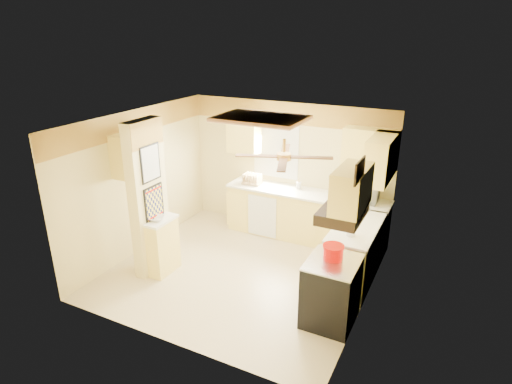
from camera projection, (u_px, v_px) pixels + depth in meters
The scene contains 34 objects.
floor at pixel (241, 272), 7.04m from camera, with size 4.00×4.00×0.00m, color #CDB98E.
ceiling at pixel (239, 121), 6.14m from camera, with size 4.00×4.00×0.00m, color white.
wall_back at pixel (288, 168), 8.18m from camera, with size 4.00×4.00×0.00m, color beige.
wall_front at pixel (163, 256), 5.00m from camera, with size 4.00×4.00×0.00m, color beige.
wall_left at pixel (140, 182), 7.43m from camera, with size 3.80×3.80×0.00m, color beige.
wall_right at pixel (371, 227), 5.75m from camera, with size 3.80×3.80×0.00m, color beige.
wallpaper_border at pixel (289, 113), 7.78m from camera, with size 4.00×0.02×0.40m, color #F8C749.
partition_column at pixel (148, 199), 6.70m from camera, with size 0.20×0.70×2.50m, color beige.
partition_ledge at pixel (163, 247), 6.89m from camera, with size 0.25×0.55×0.90m, color #FFE27A.
ledge_top at pixel (161, 221), 6.72m from camera, with size 0.28×0.58×0.04m, color white.
lower_cabinets_back at pixel (305, 217), 8.00m from camera, with size 3.00×0.60×0.90m, color #FFE27A.
lower_cabinets_right at pixel (355, 254), 6.67m from camera, with size 0.60×1.40×0.90m, color #FFE27A.
countertop_back at pixel (306, 193), 7.83m from camera, with size 3.04×0.64×0.04m, color white.
countertop_right at pixel (357, 227), 6.50m from camera, with size 0.64×1.44×0.04m, color white.
dishwasher_panel at pixel (262, 216), 8.06m from camera, with size 0.58×0.02×0.80m, color white.
window at pixel (276, 151), 8.16m from camera, with size 0.92×0.02×1.02m.
upper_cab_back_left at pixel (244, 134), 8.17m from camera, with size 0.60×0.35×0.70m, color #FFE27A.
upper_cab_back_right at pixel (370, 149), 7.17m from camera, with size 0.90×0.35×0.70m, color #FFE27A.
upper_cab_right at pixel (381, 159), 6.66m from camera, with size 0.35×1.00×0.70m, color #FFE27A.
upper_cab_left_wall at pixel (134, 153), 6.93m from camera, with size 0.35×0.75×0.70m, color #FFE27A.
upper_cab_over_stove at pixel (352, 189), 5.12m from camera, with size 0.35×0.76×0.52m, color #FFE27A.
stove at pixel (331, 291), 5.71m from camera, with size 0.68×0.77×0.92m.
range_hood at pixel (343, 213), 5.27m from camera, with size 0.50×0.76×0.14m, color black.
poster_menu at pixel (150, 163), 6.43m from camera, with size 0.02×0.42×0.57m.
poster_nashville at pixel (154, 203), 6.67m from camera, with size 0.02×0.42×0.57m.
ceiling_light_panel at pixel (261, 119), 6.53m from camera, with size 1.35×0.95×0.06m.
ceiling_fan at pixel (284, 156), 5.22m from camera, with size 1.15×1.15×0.26m.
vent_grate at pixel (360, 171), 4.63m from camera, with size 0.02×0.40×0.25m, color black.
microwave at pixel (362, 192), 7.39m from camera, with size 0.57×0.39×0.32m, color white.
bowl at pixel (157, 218), 6.68m from camera, with size 0.24×0.24×0.06m, color white.
dutch_oven at pixel (333, 252), 5.59m from camera, with size 0.28×0.28×0.19m.
kettle at pixel (351, 230), 6.16m from camera, with size 0.13×0.13×0.20m.
dish_rack at pixel (252, 180), 8.23m from camera, with size 0.36×0.28×0.20m.
utensil_crock at pixel (299, 185), 7.99m from camera, with size 0.10×0.10×0.20m.
Camera 1 is at (2.95, -5.35, 3.74)m, focal length 30.00 mm.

